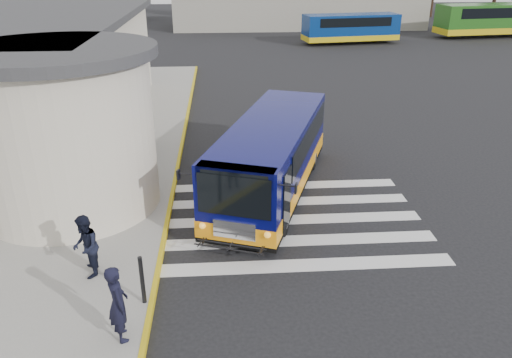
{
  "coord_description": "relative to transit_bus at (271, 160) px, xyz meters",
  "views": [
    {
      "loc": [
        -2.34,
        -13.76,
        7.26
      ],
      "look_at": [
        -1.42,
        -0.5,
        1.24
      ],
      "focal_mm": 35.0,
      "sensor_mm": 36.0,
      "label": 1
    }
  ],
  "objects": [
    {
      "name": "pedestrian_a",
      "position": [
        -3.69,
        -6.83,
        -0.17
      ],
      "size": [
        0.6,
        0.72,
        1.68
      ],
      "primitive_type": "imported",
      "rotation": [
        0.0,
        0.0,
        1.96
      ],
      "color": "black",
      "rests_on": "sidewalk"
    },
    {
      "name": "pedestrian_b",
      "position": [
        -4.86,
        -4.59,
        -0.22
      ],
      "size": [
        0.74,
        0.87,
        1.58
      ],
      "primitive_type": "imported",
      "rotation": [
        0.0,
        0.0,
        -1.38
      ],
      "color": "black",
      "rests_on": "sidewalk"
    },
    {
      "name": "transit_bus",
      "position": [
        0.0,
        0.0,
        0.0
      ],
      "size": [
        5.15,
        8.8,
        2.42
      ],
      "rotation": [
        0.0,
        0.0,
        -0.34
      ],
      "color": "#06084F",
      "rests_on": "ground"
    },
    {
      "name": "far_bus_a",
      "position": [
        9.84,
        29.46,
        0.24
      ],
      "size": [
        8.57,
        3.54,
        2.15
      ],
      "rotation": [
        0.0,
        0.0,
        1.72
      ],
      "color": "navy",
      "rests_on": "ground"
    },
    {
      "name": "ground",
      "position": [
        0.81,
        -1.15,
        -1.16
      ],
      "size": [
        140.0,
        140.0,
        0.0
      ],
      "primitive_type": "plane",
      "color": "black",
      "rests_on": "ground"
    },
    {
      "name": "bollard",
      "position": [
        -3.39,
        -5.74,
        -0.42
      ],
      "size": [
        0.1,
        0.1,
        1.18
      ],
      "primitive_type": "cylinder",
      "color": "black",
      "rests_on": "sidewalk"
    },
    {
      "name": "curb_strip",
      "position": [
        -3.24,
        2.85,
        -1.08
      ],
      "size": [
        0.12,
        34.0,
        0.16
      ],
      "primitive_type": "cube",
      "color": "gold",
      "rests_on": "ground"
    },
    {
      "name": "far_bus_b",
      "position": [
        23.79,
        32.31,
        0.51
      ],
      "size": [
        10.23,
        4.02,
        2.57
      ],
      "rotation": [
        0.0,
        0.0,
        1.7
      ],
      "color": "#205717",
      "rests_on": "ground"
    },
    {
      "name": "depot_building",
      "position": [
        6.81,
        40.85,
        0.95
      ],
      "size": [
        26.4,
        8.4,
        4.2
      ],
      "color": "gray",
      "rests_on": "ground"
    },
    {
      "name": "crosswalk",
      "position": [
        0.31,
        -1.95,
        -1.15
      ],
      "size": [
        8.0,
        5.35,
        0.01
      ],
      "color": "silver",
      "rests_on": "ground"
    },
    {
      "name": "station_building",
      "position": [
        -10.04,
        5.76,
        1.41
      ],
      "size": [
        12.7,
        18.7,
        4.8
      ],
      "color": "beige",
      "rests_on": "ground"
    },
    {
      "name": "sidewalk",
      "position": [
        -8.19,
        2.85,
        -1.08
      ],
      "size": [
        10.0,
        34.0,
        0.15
      ],
      "primitive_type": "cube",
      "color": "gray",
      "rests_on": "ground"
    }
  ]
}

